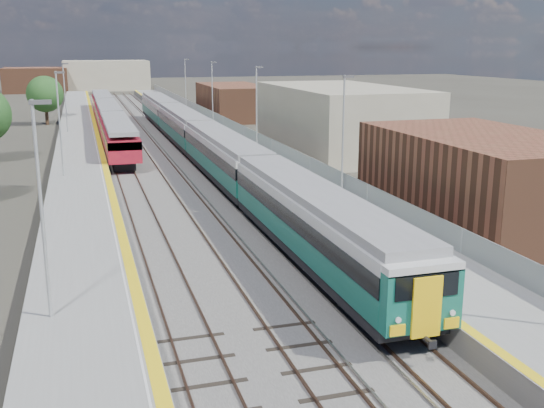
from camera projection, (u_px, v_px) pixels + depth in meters
name	position (u px, v px, depth m)	size (l,w,h in m)	color
ground	(173.00, 150.00, 64.28)	(320.00, 320.00, 0.00)	#47443A
ballast_bed	(148.00, 147.00, 65.97)	(10.50, 155.00, 0.06)	#565451
tracks	(152.00, 144.00, 67.68)	(8.96, 160.00, 0.17)	#4C3323
platform_right	(219.00, 140.00, 67.95)	(4.70, 155.00, 8.52)	slate
platform_left	(79.00, 146.00, 63.94)	(4.30, 155.00, 8.52)	slate
buildings	(31.00, 45.00, 139.03)	(72.00, 185.50, 40.00)	brown
green_train	(201.00, 138.00, 57.15)	(2.84, 79.02, 3.12)	black
red_train	(109.00, 117.00, 76.52)	(2.72, 55.28, 3.44)	black
tree_c	(45.00, 94.00, 84.46)	(4.80, 4.80, 6.50)	#382619
tree_d	(334.00, 99.00, 84.70)	(4.02, 4.02, 5.45)	#382619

